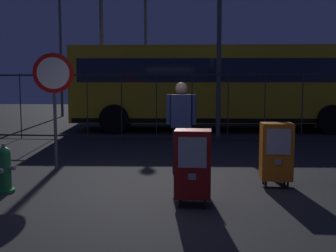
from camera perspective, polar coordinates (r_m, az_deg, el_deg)
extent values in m
plane|color=#262628|center=(6.04, -4.02, -9.61)|extent=(60.00, 60.00, 0.00)
cylinder|color=#1E7238|center=(6.56, -22.29, -8.58)|extent=(0.28, 0.28, 0.05)
cylinder|color=#1E7238|center=(6.49, -22.39, -6.01)|extent=(0.19, 0.19, 0.55)
sphere|color=#1E7238|center=(6.44, -22.48, -3.61)|extent=(0.19, 0.19, 0.19)
cylinder|color=gray|center=(6.43, -22.52, -2.56)|extent=(0.06, 0.06, 0.05)
cylinder|color=gray|center=(6.37, -22.97, -6.00)|extent=(0.09, 0.08, 0.09)
cylinder|color=gray|center=(6.42, -21.38, -5.60)|extent=(0.07, 0.07, 0.07)
cylinder|color=black|center=(5.33, 1.66, -11.01)|extent=(0.04, 0.04, 0.12)
cylinder|color=black|center=(5.32, 5.34, -11.07)|extent=(0.04, 0.04, 0.12)
cylinder|color=black|center=(5.60, 1.86, -10.19)|extent=(0.04, 0.04, 0.12)
cylinder|color=black|center=(5.59, 5.36, -10.25)|extent=(0.04, 0.04, 0.12)
cube|color=#9E1411|center=(5.34, 3.59, -5.36)|extent=(0.48, 0.40, 0.90)
cube|color=#B2B7BF|center=(5.10, 3.51, -3.81)|extent=(0.36, 0.01, 0.40)
cube|color=gray|center=(5.16, 3.49, -7.27)|extent=(0.10, 0.02, 0.08)
cylinder|color=black|center=(6.49, 13.86, -8.14)|extent=(0.04, 0.04, 0.12)
cylinder|color=black|center=(6.55, 16.80, -8.10)|extent=(0.04, 0.04, 0.12)
cylinder|color=black|center=(6.76, 13.53, -7.59)|extent=(0.04, 0.04, 0.12)
cylinder|color=black|center=(6.82, 16.35, -7.55)|extent=(0.04, 0.04, 0.12)
cube|color=orange|center=(6.55, 15.25, -3.50)|extent=(0.48, 0.40, 0.90)
cube|color=#B2B7BF|center=(6.33, 15.60, -2.18)|extent=(0.36, 0.01, 0.40)
cube|color=gray|center=(6.38, 15.53, -4.99)|extent=(0.10, 0.02, 0.08)
cylinder|color=#4C4F54|center=(7.95, -15.91, 1.89)|extent=(0.06, 0.06, 2.20)
cylinder|color=red|center=(7.92, -16.11, 7.30)|extent=(0.71, 0.31, 0.76)
cylinder|color=white|center=(7.91, -16.14, 7.30)|extent=(0.56, 0.23, 0.60)
cylinder|color=black|center=(7.34, 1.19, -3.49)|extent=(0.14, 0.14, 0.85)
cylinder|color=black|center=(7.33, 2.60, -3.51)|extent=(0.14, 0.14, 0.85)
cube|color=navy|center=(7.25, 1.91, 2.16)|extent=(0.36, 0.20, 0.60)
sphere|color=tan|center=(7.24, 1.92, 5.40)|extent=(0.22, 0.22, 0.22)
cylinder|color=navy|center=(7.27, 0.10, 2.41)|extent=(0.09, 0.09, 0.55)
cylinder|color=navy|center=(7.24, 3.73, 2.39)|extent=(0.09, 0.09, 0.55)
cube|color=#2D2D33|center=(11.81, 0.88, 7.37)|extent=(18.00, 0.04, 0.05)
cube|color=#2D2D33|center=(11.89, 0.87, -1.58)|extent=(18.00, 0.04, 0.05)
cylinder|color=#2D2D33|center=(13.11, -20.39, 2.69)|extent=(0.03, 0.03, 2.00)
cylinder|color=#2D2D33|center=(12.68, -16.08, 2.73)|extent=(0.03, 0.03, 2.00)
cylinder|color=#2D2D33|center=(12.32, -11.50, 2.76)|extent=(0.03, 0.03, 2.00)
cylinder|color=#2D2D33|center=(12.05, -6.68, 2.78)|extent=(0.03, 0.03, 2.00)
cylinder|color=#2D2D33|center=(11.87, -1.67, 2.77)|extent=(0.03, 0.03, 2.00)
cylinder|color=#2D2D33|center=(11.78, 3.44, 2.74)|extent=(0.03, 0.03, 2.00)
cylinder|color=#2D2D33|center=(11.79, 8.60, 2.69)|extent=(0.03, 0.03, 2.00)
cylinder|color=#2D2D33|center=(11.89, 13.71, 2.62)|extent=(0.03, 0.03, 2.00)
cylinder|color=#2D2D33|center=(12.08, 18.69, 2.53)|extent=(0.03, 0.03, 2.00)
cube|color=gold|center=(14.76, 7.33, 5.90)|extent=(10.65, 3.22, 2.65)
cube|color=#1E2838|center=(14.77, 7.35, 7.75)|extent=(10.02, 3.20, 0.80)
cube|color=black|center=(14.81, 7.27, 1.15)|extent=(10.44, 3.22, 0.16)
cylinder|color=black|center=(14.42, 22.46, 0.85)|extent=(1.02, 0.35, 1.00)
cylinder|color=black|center=(16.78, 19.45, 1.57)|extent=(1.02, 0.35, 1.00)
cylinder|color=black|center=(13.67, -7.72, 0.99)|extent=(1.02, 0.35, 1.00)
cylinder|color=black|center=(16.14, -6.27, 1.70)|extent=(1.02, 0.35, 1.00)
cube|color=#4C5156|center=(19.05, 4.15, 5.85)|extent=(10.73, 3.75, 2.65)
cube|color=#1E2838|center=(19.06, 4.16, 7.28)|extent=(10.10, 3.69, 0.80)
cube|color=black|center=(19.08, 4.12, 2.17)|extent=(10.52, 3.74, 0.16)
cylinder|color=black|center=(17.64, 15.40, 1.87)|extent=(1.03, 0.40, 1.00)
cylinder|color=black|center=(20.14, 15.07, 2.31)|extent=(1.03, 0.40, 1.00)
cylinder|color=black|center=(18.78, -7.62, 2.23)|extent=(1.03, 0.40, 1.00)
cylinder|color=black|center=(21.14, -5.27, 2.63)|extent=(1.03, 0.40, 1.00)
cylinder|color=#4C4F54|center=(22.46, -15.17, 11.89)|extent=(0.14, 0.14, 8.25)
cylinder|color=#4C4F54|center=(12.33, 7.38, 15.37)|extent=(0.14, 0.14, 7.38)
cylinder|color=#4C4F54|center=(16.27, -9.55, 13.48)|extent=(0.14, 0.14, 7.68)
cylinder|color=#4C4F54|center=(20.43, -3.23, 10.63)|extent=(0.14, 0.14, 6.76)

